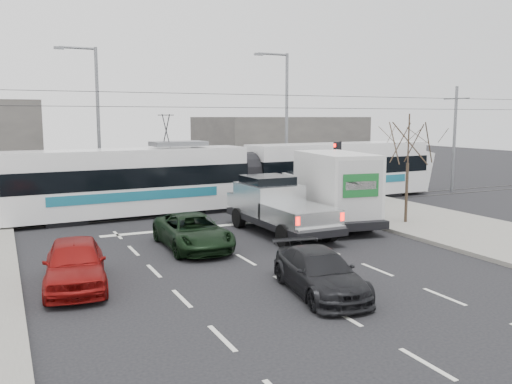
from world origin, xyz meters
name	(u,v)px	position (x,y,z in m)	size (l,w,h in m)	color
ground	(288,255)	(0.00, 0.00, 0.00)	(120.00, 120.00, 0.00)	black
sidewalk_right	(469,231)	(9.00, 0.00, 0.07)	(6.00, 60.00, 0.15)	gray
rails	(198,212)	(0.00, 10.00, 0.01)	(60.00, 1.60, 0.03)	#33302D
building_right	(277,147)	(12.00, 24.00, 2.50)	(12.00, 10.00, 5.00)	#67615D
bare_tree	(408,144)	(7.60, 2.50, 3.79)	(2.40, 2.40, 5.00)	#47382B
traffic_signal	(338,161)	(6.47, 6.50, 2.74)	(0.44, 0.44, 3.60)	black
street_lamp_near	(284,115)	(7.31, 14.00, 5.11)	(2.38, 0.25, 9.00)	slate
street_lamp_far	(95,115)	(-4.19, 16.00, 5.11)	(2.38, 0.25, 9.00)	slate
catenary	(197,139)	(0.00, 10.00, 3.88)	(60.00, 0.20, 7.00)	black
tram	(245,175)	(2.90, 10.39, 1.81)	(25.05, 3.78, 5.09)	white
silver_pickup	(276,205)	(1.39, 3.61, 1.19)	(2.50, 6.67, 2.40)	black
box_truck	(330,189)	(4.45, 4.08, 1.68)	(3.25, 7.06, 3.40)	black
navy_pickup	(328,194)	(5.53, 5.97, 1.13)	(2.55, 5.60, 2.29)	black
green_car	(193,231)	(-2.84, 2.42, 0.66)	(2.17, 4.71, 1.31)	black
red_car	(75,263)	(-7.53, -0.68, 0.73)	(1.73, 4.29, 1.46)	maroon
dark_car	(320,272)	(-1.30, -4.23, 0.61)	(1.72, 4.23, 1.23)	black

